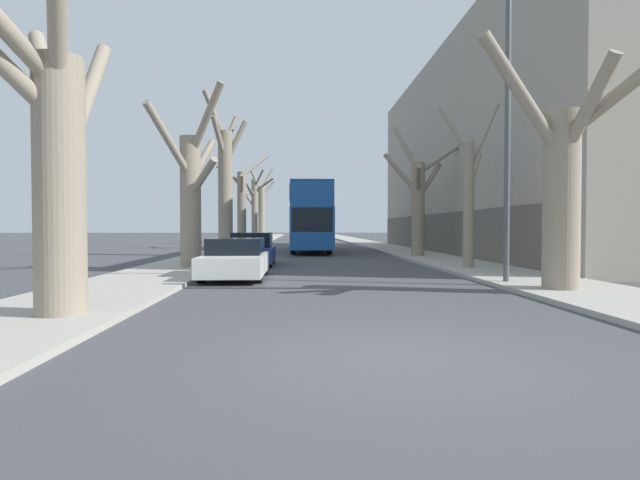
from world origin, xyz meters
name	(u,v)px	position (x,y,z in m)	size (l,w,h in m)	color
ground_plane	(390,358)	(0.00, 0.00, 0.00)	(300.00, 300.00, 0.00)	#424247
sidewalk_left	(256,242)	(-5.85, 50.00, 0.06)	(3.21, 120.00, 0.12)	#A39E93
sidewalk_right	(360,241)	(5.85, 50.00, 0.06)	(3.21, 120.00, 0.12)	#A39E93
building_facade_right	(513,154)	(12.45, 24.83, 6.29)	(10.08, 32.92, 12.61)	#9E9384
street_tree_left_0	(51,149)	(-5.43, 2.69, 3.01)	(2.90, 4.90, 6.46)	gray
street_tree_left_1	(191,192)	(-5.27, 13.29, 3.02)	(2.76, 4.04, 7.02)	gray
street_tree_left_2	(225,185)	(-5.30, 22.60, 4.09)	(2.44, 2.09, 9.25)	gray
street_tree_left_3	(242,206)	(-5.45, 32.48, 3.34)	(3.93, 3.39, 7.49)	gray
street_tree_left_4	(254,207)	(-5.42, 42.67, 3.66)	(3.92, 2.20, 7.27)	gray
street_tree_left_5	(262,208)	(-5.35, 51.80, 3.87)	(2.88, 3.18, 8.65)	gray
street_tree_right_0	(564,183)	(5.36, 5.79, 2.75)	(4.24, 2.63, 6.21)	gray
street_tree_right_1	(469,196)	(5.47, 12.84, 2.86)	(2.64, 2.93, 6.54)	gray
street_tree_right_2	(419,199)	(5.46, 20.85, 3.21)	(4.85, 3.71, 7.42)	gray
double_decker_bus	(310,215)	(-0.34, 27.87, 2.49)	(2.59, 11.95, 4.39)	#19519E
parked_car_0	(236,259)	(-3.15, 9.85, 0.62)	(1.90, 4.14, 1.30)	silver
parked_car_1	(252,250)	(-3.15, 15.59, 0.67)	(1.88, 4.09, 1.42)	navy
lamp_post	(504,118)	(4.64, 7.64, 4.71)	(1.40, 0.20, 8.49)	#4C4F54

